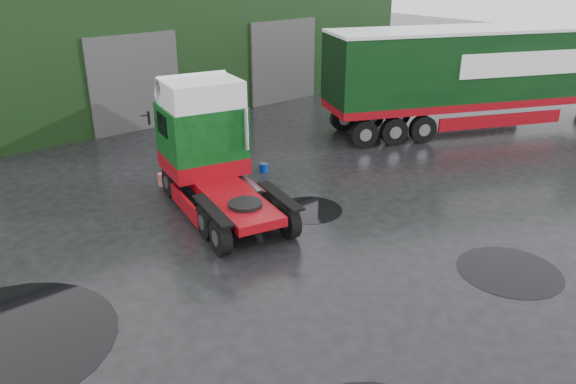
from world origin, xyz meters
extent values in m
plane|color=black|center=(0.00, 0.00, 0.00)|extent=(100.00, 100.00, 0.00)
cube|color=black|center=(2.00, 20.00, 3.00)|extent=(32.00, 12.00, 6.00)
cylinder|color=#062693|center=(3.02, 6.56, 0.14)|extent=(0.35, 0.35, 0.29)
cylinder|color=black|center=(2.13, 3.20, 0.00)|extent=(1.96, 1.96, 0.01)
cylinder|color=black|center=(-6.58, 2.43, 0.00)|extent=(4.38, 4.38, 0.01)
cylinder|color=black|center=(3.48, -2.46, 0.00)|extent=(2.45, 2.45, 0.01)
camera|label=1|loc=(-7.99, -7.96, 7.00)|focal=35.00mm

